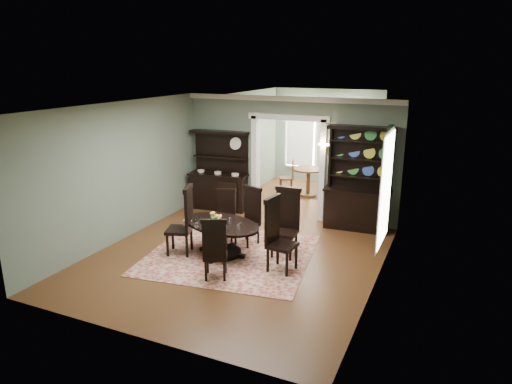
# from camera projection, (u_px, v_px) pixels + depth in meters

# --- Properties ---
(room) EXTENTS (5.51, 6.01, 3.01)m
(room) POSITION_uv_depth(u_px,v_px,m) (235.00, 182.00, 8.75)
(room) COLOR #562C16
(room) RESTS_ON ground
(parlor) EXTENTS (3.51, 3.50, 3.01)m
(parlor) POSITION_uv_depth(u_px,v_px,m) (318.00, 141.00, 13.58)
(parlor) COLOR #562C16
(parlor) RESTS_ON ground
(doorway_trim) EXTENTS (2.08, 0.25, 2.57)m
(doorway_trim) POSITION_uv_depth(u_px,v_px,m) (289.00, 153.00, 11.33)
(doorway_trim) COLOR silver
(doorway_trim) RESTS_ON floor
(right_window) EXTENTS (0.15, 1.47, 2.12)m
(right_window) POSITION_uv_depth(u_px,v_px,m) (386.00, 185.00, 8.46)
(right_window) COLOR white
(right_window) RESTS_ON wall_right
(wall_sconce) EXTENTS (0.27, 0.21, 0.21)m
(wall_sconce) POSITION_uv_depth(u_px,v_px,m) (324.00, 146.00, 10.74)
(wall_sconce) COLOR #CD8A36
(wall_sconce) RESTS_ON back_wall_right
(rug) EXTENTS (3.61, 3.45, 0.01)m
(rug) POSITION_uv_depth(u_px,v_px,m) (230.00, 254.00, 9.32)
(rug) COLOR maroon
(rug) RESTS_ON floor
(dining_table) EXTENTS (2.01, 2.01, 0.69)m
(dining_table) POSITION_uv_depth(u_px,v_px,m) (222.00, 233.00, 9.18)
(dining_table) COLOR black
(dining_table) RESTS_ON rug
(centerpiece) EXTENTS (1.31, 0.84, 0.22)m
(centerpiece) POSITION_uv_depth(u_px,v_px,m) (217.00, 220.00, 9.11)
(centerpiece) COLOR silver
(centerpiece) RESTS_ON dining_table
(chair_far_left) EXTENTS (0.53, 0.52, 1.15)m
(chair_far_left) POSITION_uv_depth(u_px,v_px,m) (226.00, 214.00, 9.94)
(chair_far_left) COLOR black
(chair_far_left) RESTS_ON rug
(chair_far_mid) EXTENTS (0.57, 0.55, 1.25)m
(chair_far_mid) POSITION_uv_depth(u_px,v_px,m) (250.00, 214.00, 9.75)
(chair_far_mid) COLOR black
(chair_far_mid) RESTS_ON rug
(chair_far_right) EXTENTS (0.54, 0.51, 1.39)m
(chair_far_right) POSITION_uv_depth(u_px,v_px,m) (286.00, 220.00, 9.17)
(chair_far_right) COLOR black
(chair_far_right) RESTS_ON rug
(chair_end_left) EXTENTS (0.64, 0.66, 1.43)m
(chair_end_left) POSITION_uv_depth(u_px,v_px,m) (184.00, 219.00, 9.17)
(chair_end_left) COLOR black
(chair_end_left) RESTS_ON rug
(chair_end_right) EXTENTS (0.55, 0.58, 1.42)m
(chair_end_right) POSITION_uv_depth(u_px,v_px,m) (277.00, 232.00, 8.47)
(chair_end_right) COLOR black
(chair_end_right) RESTS_ON rug
(chair_near) EXTENTS (0.57, 0.56, 1.19)m
(chair_near) POSITION_uv_depth(u_px,v_px,m) (215.00, 248.00, 8.06)
(chair_near) COLOR black
(chair_near) RESTS_ON rug
(sideboard) EXTENTS (1.63, 0.72, 2.08)m
(sideboard) POSITION_uv_depth(u_px,v_px,m) (220.00, 182.00, 12.08)
(sideboard) COLOR black
(sideboard) RESTS_ON floor
(welsh_dresser) EXTENTS (1.58, 0.66, 2.41)m
(welsh_dresser) POSITION_uv_depth(u_px,v_px,m) (358.00, 192.00, 10.58)
(welsh_dresser) COLOR black
(welsh_dresser) RESTS_ON floor
(parlor_table) EXTENTS (0.89, 0.89, 0.83)m
(parlor_table) POSITION_uv_depth(u_px,v_px,m) (308.00, 178.00, 13.26)
(parlor_table) COLOR brown
(parlor_table) RESTS_ON parlor_floor
(parlor_chair_left) EXTENTS (0.49, 0.47, 1.06)m
(parlor_chair_left) POSITION_uv_depth(u_px,v_px,m) (289.00, 176.00, 13.39)
(parlor_chair_left) COLOR brown
(parlor_chair_left) RESTS_ON parlor_floor
(parlor_chair_right) EXTENTS (0.42, 0.40, 0.93)m
(parlor_chair_right) POSITION_uv_depth(u_px,v_px,m) (331.00, 184.00, 12.83)
(parlor_chair_right) COLOR brown
(parlor_chair_right) RESTS_ON parlor_floor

